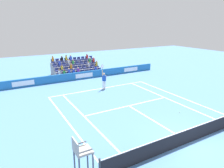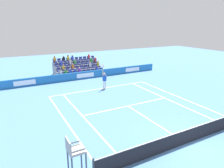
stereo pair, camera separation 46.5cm
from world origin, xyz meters
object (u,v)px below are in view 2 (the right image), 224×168
(umpire_chair, at_px, (75,155))
(loose_tennis_ball, at_px, (179,113))
(tennis_player, at_px, (104,80))
(tennis_net, at_px, (187,136))

(umpire_chair, distance_m, loose_tennis_ball, 10.15)
(tennis_player, distance_m, umpire_chair, 13.60)
(tennis_player, relative_size, umpire_chair, 1.22)
(tennis_player, height_order, loose_tennis_ball, tennis_player)
(loose_tennis_ball, bearing_deg, umpire_chair, 19.14)
(tennis_net, bearing_deg, loose_tennis_ball, -129.79)
(tennis_player, bearing_deg, tennis_net, 88.49)
(tennis_net, relative_size, loose_tennis_ball, 176.03)
(tennis_player, distance_m, loose_tennis_ball, 8.71)
(tennis_net, xyz_separation_m, tennis_player, (-0.31, -11.58, 0.50))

